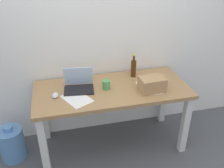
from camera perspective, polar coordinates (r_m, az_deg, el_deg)
ground_plane at (r=3.06m, az=0.00°, el=-13.35°), size 8.00×8.00×0.00m
back_wall at (r=2.76m, az=-2.03°, el=13.05°), size 5.20×0.08×2.60m
desk at (r=2.66m, az=0.00°, el=-3.01°), size 1.61×0.70×0.76m
laptop_left at (r=2.59m, az=-7.61°, el=-0.21°), size 0.32×0.25×0.22m
beer_bottle at (r=2.81m, az=4.93°, el=3.67°), size 0.06×0.06×0.26m
computer_mouse at (r=2.52m, az=-12.85°, el=-2.52°), size 0.07×0.11×0.03m
cardboard_box at (r=2.57m, az=9.13°, el=-0.02°), size 0.26×0.19×0.14m
coffee_mug at (r=2.58m, az=-1.31°, el=-0.13°), size 0.08×0.08×0.09m
paper_sheet_front_left at (r=2.45m, az=-8.05°, el=-3.33°), size 0.32×0.36×0.00m
paper_sheet_front_right at (r=2.64m, az=8.45°, el=-0.82°), size 0.22×0.30×0.00m
water_cooler_jug at (r=2.98m, az=-21.94°, el=-12.49°), size 0.27×0.27×0.42m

